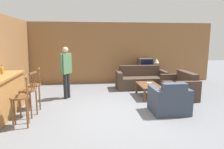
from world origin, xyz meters
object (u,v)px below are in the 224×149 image
(tv, at_px, (145,64))
(bottle, at_px, (2,70))
(coffee_table, at_px, (149,86))
(table_lamp, at_px, (157,61))
(person_by_window, at_px, (66,69))
(bar_chair_mid, at_px, (28,93))
(bar_chair_far, at_px, (34,88))
(tv_unit, at_px, (145,76))
(armchair_near, at_px, (169,101))
(couch_far, at_px, (141,80))
(book_on_table, at_px, (149,83))
(bar_chair_near, at_px, (20,101))
(loveseat_right, at_px, (180,88))

(tv, xyz_separation_m, bottle, (-4.67, -2.90, 0.25))
(coffee_table, distance_m, bottle, 4.32)
(coffee_table, bearing_deg, table_lamp, 64.80)
(person_by_window, bearing_deg, bar_chair_mid, -117.54)
(bar_chair_mid, xyz_separation_m, tv, (3.92, 3.37, 0.27))
(bar_chair_far, relative_size, tv_unit, 0.89)
(armchair_near, bearing_deg, bar_chair_mid, 176.96)
(bar_chair_mid, xyz_separation_m, person_by_window, (0.77, 1.47, 0.36))
(couch_far, bearing_deg, table_lamp, 42.66)
(book_on_table, bearing_deg, bar_chair_mid, -157.39)
(bar_chair_mid, distance_m, person_by_window, 1.70)
(tv_unit, bearing_deg, bar_chair_near, -134.70)
(loveseat_right, bearing_deg, tv, 103.88)
(armchair_near, xyz_separation_m, coffee_table, (-0.10, 1.47, 0.05))
(loveseat_right, xyz_separation_m, tv, (-0.54, 2.18, 0.55))
(bottle, distance_m, book_on_table, 4.41)
(bar_chair_near, bearing_deg, bar_chair_mid, 90.01)
(bar_chair_far, relative_size, loveseat_right, 0.79)
(bar_chair_near, bearing_deg, bar_chair_far, 90.00)
(armchair_near, relative_size, bottle, 3.82)
(bar_chair_near, xyz_separation_m, bar_chair_mid, (-0.00, 0.60, 0.00))
(loveseat_right, relative_size, person_by_window, 0.86)
(armchair_near, bearing_deg, bottle, 171.34)
(armchair_near, distance_m, bottle, 4.39)
(bar_chair_near, relative_size, bar_chair_mid, 1.00)
(bar_chair_mid, height_order, tv_unit, bar_chair_mid)
(bar_chair_mid, xyz_separation_m, armchair_near, (3.53, -0.19, -0.27))
(armchair_near, height_order, coffee_table, armchair_near)
(bar_chair_far, height_order, couch_far, bar_chair_far)
(bar_chair_far, xyz_separation_m, person_by_window, (0.77, 0.92, 0.36))
(tv_unit, xyz_separation_m, table_lamp, (0.49, 0.00, 0.64))
(bar_chair_mid, bearing_deg, coffee_table, 20.50)
(bar_chair_far, height_order, tv, bar_chair_far)
(bar_chair_far, bearing_deg, person_by_window, 50.02)
(tv_unit, relative_size, person_by_window, 0.75)
(book_on_table, xyz_separation_m, table_lamp, (0.92, 1.91, 0.52))
(couch_far, relative_size, tv_unit, 1.54)
(bar_chair_near, height_order, loveseat_right, bar_chair_near)
(table_lamp, bearing_deg, tv, -179.65)
(tv_unit, xyz_separation_m, person_by_window, (-3.16, -1.90, 0.63))
(bar_chair_near, relative_size, couch_far, 0.58)
(tv_unit, xyz_separation_m, bottle, (-4.67, -2.91, 0.79))
(loveseat_right, bearing_deg, armchair_near, -124.13)
(bar_chair_far, height_order, bottle, bottle)
(bar_chair_far, bearing_deg, bar_chair_near, -90.00)
(bottle, bearing_deg, tv, 31.88)
(loveseat_right, relative_size, tv, 2.40)
(bar_chair_mid, xyz_separation_m, bottle, (-0.74, 0.46, 0.52))
(bar_chair_mid, relative_size, table_lamp, 2.48)
(tv, distance_m, bottle, 5.50)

